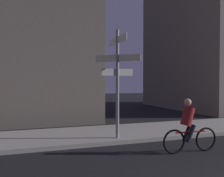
{
  "coord_description": "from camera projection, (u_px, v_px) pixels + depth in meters",
  "views": [
    {
      "loc": [
        -4.71,
        -2.81,
        2.11
      ],
      "look_at": [
        -1.8,
        5.27,
        1.88
      ],
      "focal_mm": 41.51,
      "sensor_mm": 36.0,
      "label": 1
    }
  ],
  "objects": [
    {
      "name": "cyclist",
      "position": [
        189.0,
        127.0,
        7.68
      ],
      "size": [
        1.82,
        0.34,
        1.61
      ],
      "color": "black",
      "rests_on": "ground_plane"
    },
    {
      "name": "sidewalk_kerb",
      "position": [
        142.0,
        131.0,
        10.59
      ],
      "size": [
        40.0,
        3.07,
        0.14
      ],
      "primitive_type": "cube",
      "color": "#9E9991",
      "rests_on": "ground_plane"
    },
    {
      "name": "signpost",
      "position": [
        117.0,
        73.0,
        9.0
      ],
      "size": [
        1.23,
        1.65,
        3.76
      ],
      "color": "gray",
      "rests_on": "sidewalk_kerb"
    }
  ]
}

